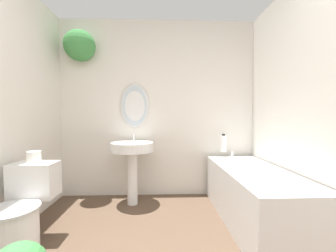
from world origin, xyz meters
TOP-DOWN VIEW (x-y plane):
  - wall_back at (-0.14, 2.38)m, footprint 2.76×0.39m
  - wall_right at (1.35, 1.18)m, footprint 0.06×2.49m
  - toilet at (-1.07, 1.16)m, footprint 0.37×0.58m
  - pedestal_sink at (-0.32, 2.07)m, footprint 0.52×0.52m
  - bathtub at (0.99, 1.58)m, footprint 0.62×1.49m
  - shampoo_bottle at (0.87, 2.22)m, footprint 0.08×0.08m
  - toilet_paper_roll at (-1.07, 1.35)m, footprint 0.11×0.11m

SIDE VIEW (x-z plane):
  - bathtub at x=0.99m, z-range -0.03..0.60m
  - toilet at x=-1.07m, z-range -0.03..0.66m
  - pedestal_sink at x=-0.32m, z-range 0.18..1.05m
  - toilet_paper_roll at x=-1.07m, z-range 0.68..0.78m
  - shampoo_bottle at x=0.87m, z-range 0.62..0.85m
  - wall_right at x=1.35m, z-range 0.00..2.40m
  - wall_back at x=-0.14m, z-range 0.11..2.51m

